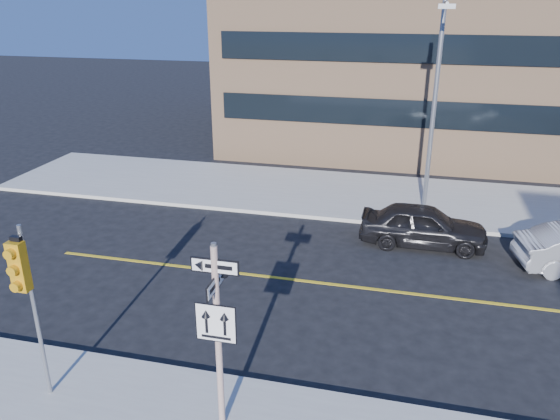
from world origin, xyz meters
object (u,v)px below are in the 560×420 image
(parked_car_a, at_px, (423,225))
(streetlight_a, at_px, (435,96))
(traffic_signal, at_px, (23,280))
(sign_pole, at_px, (217,329))

(parked_car_a, bearing_deg, streetlight_a, -1.01)
(traffic_signal, xyz_separation_m, parked_car_a, (7.93, 10.26, -2.28))
(traffic_signal, bearing_deg, parked_car_a, 52.30)
(traffic_signal, distance_m, streetlight_a, 15.72)
(sign_pole, bearing_deg, traffic_signal, -177.89)
(traffic_signal, height_order, parked_car_a, traffic_signal)
(streetlight_a, bearing_deg, sign_pole, -106.77)
(parked_car_a, bearing_deg, traffic_signal, 142.54)
(streetlight_a, bearing_deg, traffic_signal, -120.80)
(sign_pole, distance_m, traffic_signal, 4.05)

